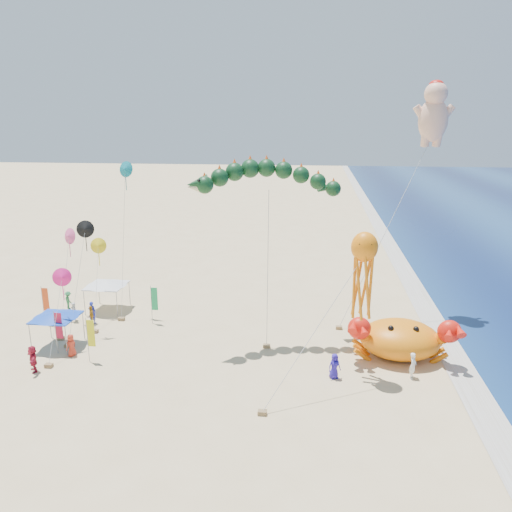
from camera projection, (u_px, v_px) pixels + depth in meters
The scene contains 11 objects.
ground at pixel (280, 353), 35.34m from camera, with size 320.00×320.00×0.00m, color #D1B784.
foam_strip at pixel (456, 362), 33.91m from camera, with size 320.00×320.00×0.00m, color silver.
crab_inflatable at pixel (400, 338), 34.30m from camera, with size 7.40×4.66×3.24m.
dragon_kite at pixel (267, 183), 34.62m from camera, with size 10.97×6.02×12.94m.
cherub_kite at pixel (434, 112), 39.63m from camera, with size 8.39×6.84×19.01m.
octopus_kite at pixel (363, 269), 30.45m from camera, with size 6.66×6.28×9.44m.
canopy_blue at pixel (56, 315), 35.75m from camera, with size 3.19×3.19×2.71m.
canopy_white at pixel (106, 283), 42.77m from camera, with size 3.41×3.41×2.71m.
feather_flags at pixel (88, 314), 37.01m from camera, with size 9.17×7.10×3.20m.
beachgoers at pixel (114, 333), 36.62m from camera, with size 28.56×12.48×1.85m.
small_kites at pixel (88, 241), 38.31m from camera, with size 5.29×11.09×12.80m.
Camera 1 is at (2.26, -32.32, 15.78)m, focal length 35.00 mm.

